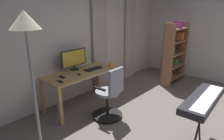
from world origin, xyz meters
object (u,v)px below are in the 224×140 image
(office_chair, at_px, (110,96))
(mug_coffee, at_px, (111,64))
(desk, at_px, (82,76))
(computer_mouse, at_px, (79,74))
(computer_keyboard, at_px, (93,69))
(cell_phone_by_monitor, at_px, (60,81))
(floor_lamp, at_px, (29,51))
(bookshelf, at_px, (173,53))
(piano_keyboard, at_px, (203,101))
(cell_phone_face_up, at_px, (62,77))
(computer_monitor, at_px, (74,59))

(office_chair, relative_size, mug_coffee, 7.35)
(desk, bearing_deg, computer_mouse, 36.93)
(computer_keyboard, distance_m, cell_phone_by_monitor, 0.89)
(mug_coffee, bearing_deg, floor_lamp, 23.33)
(floor_lamp, bearing_deg, office_chair, -166.39)
(bookshelf, bearing_deg, computer_keyboard, -17.70)
(piano_keyboard, bearing_deg, mug_coffee, -102.59)
(computer_mouse, bearing_deg, bookshelf, 166.38)
(office_chair, relative_size, floor_lamp, 0.51)
(computer_keyboard, height_order, cell_phone_face_up, computer_keyboard)
(office_chair, xyz_separation_m, cell_phone_face_up, (0.46, -0.78, 0.29))
(cell_phone_face_up, relative_size, bookshelf, 0.09)
(desk, height_order, computer_monitor, computer_monitor)
(mug_coffee, bearing_deg, bookshelf, 162.88)
(office_chair, height_order, computer_monitor, computer_monitor)
(desk, height_order, computer_mouse, computer_mouse)
(piano_keyboard, bearing_deg, bookshelf, -148.37)
(desk, bearing_deg, cell_phone_by_monitor, 14.50)
(mug_coffee, relative_size, bookshelf, 0.08)
(cell_phone_face_up, height_order, piano_keyboard, piano_keyboard)
(computer_monitor, relative_size, mug_coffee, 4.45)
(computer_monitor, distance_m, computer_keyboard, 0.45)
(mug_coffee, height_order, floor_lamp, floor_lamp)
(computer_monitor, distance_m, mug_coffee, 0.81)
(desk, height_order, cell_phone_by_monitor, cell_phone_by_monitor)
(mug_coffee, bearing_deg, desk, -16.98)
(floor_lamp, bearing_deg, computer_keyboard, -148.88)
(mug_coffee, bearing_deg, piano_keyboard, 79.74)
(computer_monitor, height_order, cell_phone_face_up, computer_monitor)
(cell_phone_face_up, xyz_separation_m, floor_lamp, (1.08, 1.16, 0.83))
(office_chair, xyz_separation_m, bookshelf, (-2.50, -0.01, 0.36))
(computer_mouse, bearing_deg, piano_keyboard, 102.01)
(bookshelf, bearing_deg, computer_monitor, -21.56)
(office_chair, height_order, mug_coffee, office_chair)
(office_chair, bearing_deg, piano_keyboard, -82.82)
(cell_phone_by_monitor, bearing_deg, computer_monitor, -145.22)
(computer_mouse, height_order, cell_phone_by_monitor, computer_mouse)
(desk, bearing_deg, computer_keyboard, 168.10)
(cell_phone_face_up, bearing_deg, office_chair, 121.83)
(desk, relative_size, bookshelf, 0.93)
(computer_monitor, distance_m, bookshelf, 2.70)
(office_chair, height_order, cell_phone_by_monitor, office_chair)
(cell_phone_by_monitor, bearing_deg, cell_phone_face_up, -130.18)
(floor_lamp, bearing_deg, cell_phone_face_up, -133.01)
(computer_monitor, height_order, piano_keyboard, computer_monitor)
(bookshelf, relative_size, piano_keyboard, 1.50)
(desk, relative_size, cell_phone_by_monitor, 10.73)
(computer_mouse, height_order, floor_lamp, floor_lamp)
(desk, relative_size, floor_lamp, 0.79)
(desk, distance_m, piano_keyboard, 2.28)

